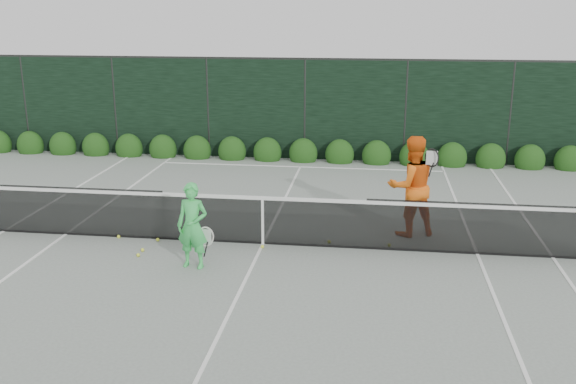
# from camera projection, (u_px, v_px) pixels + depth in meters

# --- Properties ---
(ground) EXTENTS (80.00, 80.00, 0.00)m
(ground) POSITION_uv_depth(u_px,v_px,m) (263.00, 244.00, 12.64)
(ground) COLOR gray
(ground) RESTS_ON ground
(tennis_net) EXTENTS (12.90, 0.10, 1.07)m
(tennis_net) POSITION_uv_depth(u_px,v_px,m) (261.00, 218.00, 12.50)
(tennis_net) COLOR black
(tennis_net) RESTS_ON ground
(player_woman) EXTENTS (0.66, 0.44, 1.55)m
(player_woman) POSITION_uv_depth(u_px,v_px,m) (193.00, 226.00, 11.33)
(player_woman) COLOR #3DD35D
(player_woman) RESTS_ON ground
(player_man) EXTENTS (1.21, 1.09, 2.06)m
(player_man) POSITION_uv_depth(u_px,v_px,m) (411.00, 186.00, 12.91)
(player_man) COLOR orange
(player_man) RESTS_ON ground
(court_lines) EXTENTS (11.03, 23.83, 0.01)m
(court_lines) POSITION_uv_depth(u_px,v_px,m) (263.00, 244.00, 12.64)
(court_lines) COLOR white
(court_lines) RESTS_ON ground
(windscreen_fence) EXTENTS (32.00, 21.07, 3.06)m
(windscreen_fence) POSITION_uv_depth(u_px,v_px,m) (231.00, 213.00, 9.64)
(windscreen_fence) COLOR black
(windscreen_fence) RESTS_ON ground
(hedge_row) EXTENTS (31.66, 0.65, 0.94)m
(hedge_row) POSITION_uv_depth(u_px,v_px,m) (303.00, 154.00, 19.39)
(hedge_row) COLOR #183C10
(hedge_row) RESTS_ON ground
(tennis_balls) EXTENTS (5.49, 1.26, 0.07)m
(tennis_balls) POSITION_uv_depth(u_px,v_px,m) (220.00, 245.00, 12.51)
(tennis_balls) COLOR #E3EE35
(tennis_balls) RESTS_ON ground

